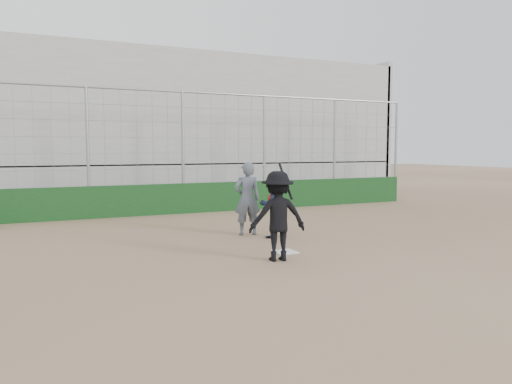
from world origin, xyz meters
name	(u,v)px	position (x,y,z in m)	size (l,w,h in m)	color
ground	(285,252)	(0.00, 0.00, 0.00)	(90.00, 90.00, 0.00)	brown
home_plate	(285,252)	(0.00, 0.00, 0.01)	(0.44, 0.44, 0.02)	white
backstop	(183,185)	(0.00, 7.00, 0.96)	(18.10, 0.25, 4.04)	#113815
bleachers	(147,130)	(0.00, 11.95, 2.92)	(20.25, 6.70, 6.98)	#9C9C9C
batter_at_plate	(278,216)	(-0.48, -0.56, 0.86)	(1.22, 0.86, 1.88)	black
catcher_crouched	(273,215)	(0.58, 1.64, 0.54)	(0.87, 0.72, 1.09)	black
umpire	(247,202)	(0.16, 2.26, 0.82)	(0.66, 0.43, 1.63)	#4D5662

